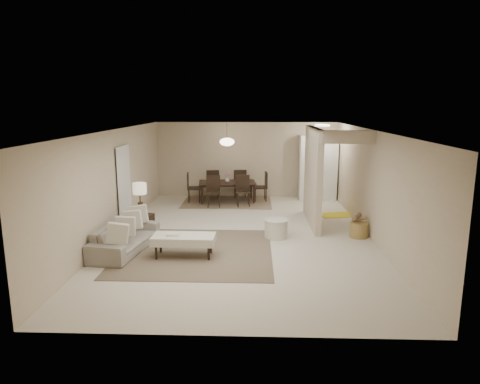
{
  "coord_description": "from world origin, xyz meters",
  "views": [
    {
      "loc": [
        0.3,
        -9.75,
        3.07
      ],
      "look_at": [
        -0.05,
        0.09,
        1.05
      ],
      "focal_mm": 32.0,
      "sensor_mm": 36.0,
      "label": 1
    }
  ],
  "objects_px": {
    "round_pouf": "(276,229)",
    "dining_table": "(227,192)",
    "side_table": "(141,225)",
    "wicker_basket": "(359,230)",
    "ottoman_bench": "(184,239)",
    "pantry_cabinet": "(318,168)",
    "sofa": "(125,238)"
  },
  "relations": [
    {
      "from": "ottoman_bench",
      "to": "sofa",
      "type": "bearing_deg",
      "value": 168.15
    },
    {
      "from": "wicker_basket",
      "to": "sofa",
      "type": "bearing_deg",
      "value": -167.5
    },
    {
      "from": "side_table",
      "to": "wicker_basket",
      "type": "distance_m",
      "value": 5.15
    },
    {
      "from": "wicker_basket",
      "to": "side_table",
      "type": "bearing_deg",
      "value": -179.66
    },
    {
      "from": "round_pouf",
      "to": "dining_table",
      "type": "height_order",
      "value": "dining_table"
    },
    {
      "from": "dining_table",
      "to": "wicker_basket",
      "type": "bearing_deg",
      "value": -54.15
    },
    {
      "from": "round_pouf",
      "to": "dining_table",
      "type": "relative_size",
      "value": 0.31
    },
    {
      "from": "sofa",
      "to": "round_pouf",
      "type": "height_order",
      "value": "sofa"
    },
    {
      "from": "pantry_cabinet",
      "to": "ottoman_bench",
      "type": "height_order",
      "value": "pantry_cabinet"
    },
    {
      "from": "ottoman_bench",
      "to": "wicker_basket",
      "type": "height_order",
      "value": "ottoman_bench"
    },
    {
      "from": "dining_table",
      "to": "round_pouf",
      "type": "bearing_deg",
      "value": -76.19
    },
    {
      "from": "pantry_cabinet",
      "to": "side_table",
      "type": "distance_m",
      "value": 6.38
    },
    {
      "from": "ottoman_bench",
      "to": "round_pouf",
      "type": "xyz_separation_m",
      "value": [
        1.95,
        1.35,
        -0.15
      ]
    },
    {
      "from": "side_table",
      "to": "round_pouf",
      "type": "height_order",
      "value": "side_table"
    },
    {
      "from": "pantry_cabinet",
      "to": "ottoman_bench",
      "type": "distance_m",
      "value": 6.64
    },
    {
      "from": "pantry_cabinet",
      "to": "wicker_basket",
      "type": "distance_m",
      "value": 4.26
    },
    {
      "from": "side_table",
      "to": "wicker_basket",
      "type": "bearing_deg",
      "value": 0.34
    },
    {
      "from": "round_pouf",
      "to": "dining_table",
      "type": "distance_m",
      "value": 4.02
    },
    {
      "from": "sofa",
      "to": "side_table",
      "type": "distance_m",
      "value": 1.12
    },
    {
      "from": "side_table",
      "to": "wicker_basket",
      "type": "relative_size",
      "value": 1.22
    },
    {
      "from": "ottoman_bench",
      "to": "side_table",
      "type": "distance_m",
      "value": 1.9
    },
    {
      "from": "sofa",
      "to": "ottoman_bench",
      "type": "distance_m",
      "value": 1.34
    },
    {
      "from": "ottoman_bench",
      "to": "side_table",
      "type": "relative_size",
      "value": 2.51
    },
    {
      "from": "round_pouf",
      "to": "wicker_basket",
      "type": "height_order",
      "value": "round_pouf"
    },
    {
      "from": "ottoman_bench",
      "to": "dining_table",
      "type": "xyz_separation_m",
      "value": [
        0.56,
        5.12,
        -0.05
      ]
    },
    {
      "from": "wicker_basket",
      "to": "dining_table",
      "type": "bearing_deg",
      "value": 132.27
    },
    {
      "from": "pantry_cabinet",
      "to": "side_table",
      "type": "xyz_separation_m",
      "value": [
        -4.75,
        -4.18,
        -0.79
      ]
    },
    {
      "from": "side_table",
      "to": "pantry_cabinet",
      "type": "bearing_deg",
      "value": 41.35
    },
    {
      "from": "wicker_basket",
      "to": "pantry_cabinet",
      "type": "bearing_deg",
      "value": 95.51
    },
    {
      "from": "side_table",
      "to": "dining_table",
      "type": "xyz_separation_m",
      "value": [
        1.82,
        3.7,
        0.06
      ]
    },
    {
      "from": "dining_table",
      "to": "ottoman_bench",
      "type": "bearing_deg",
      "value": -102.65
    },
    {
      "from": "sofa",
      "to": "ottoman_bench",
      "type": "bearing_deg",
      "value": -94.46
    }
  ]
}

